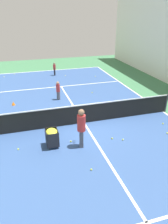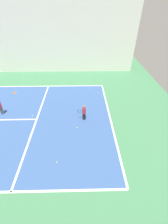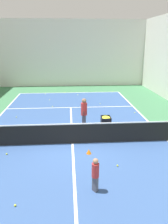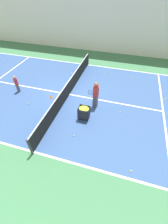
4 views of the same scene
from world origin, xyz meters
TOP-DOWN VIEW (x-y plane):
  - line_baseline_near at (0.00, -11.03)m, footprint 9.46×0.10m
  - line_service_near at (0.00, -6.06)m, footprint 9.46×0.10m
  - player_near_baseline at (-0.06, -9.23)m, footprint 0.29×0.57m
  - child_midcourt at (0.67, -3.55)m, footprint 0.34×0.34m
  - training_cone_0 at (3.48, -3.43)m, footprint 0.22×0.22m
  - tennis_ball_3 at (3.38, -10.52)m, footprint 0.07×0.07m
  - tennis_ball_6 at (-0.91, -8.79)m, footprint 0.07×0.07m
  - tennis_ball_7 at (4.23, -9.90)m, footprint 0.07×0.07m
  - tennis_ball_12 at (0.33, -5.70)m, footprint 0.07×0.07m
  - tennis_ball_14 at (-3.35, -7.83)m, footprint 0.07×0.07m

SIDE VIEW (x-z plane):
  - line_baseline_near at x=0.00m, z-range 0.00..0.01m
  - line_service_near at x=0.00m, z-range 0.00..0.01m
  - tennis_ball_3 at x=3.38m, z-range 0.00..0.07m
  - tennis_ball_6 at x=-0.91m, z-range 0.00..0.07m
  - tennis_ball_7 at x=4.23m, z-range 0.00..0.07m
  - tennis_ball_12 at x=0.33m, z-range 0.00..0.07m
  - tennis_ball_14 at x=-3.35m, z-range 0.00..0.07m
  - training_cone_0 at x=3.48m, z-range 0.00..0.23m
  - player_near_baseline at x=-0.06m, z-range 0.08..1.20m
  - child_midcourt at x=0.67m, z-range 0.09..1.29m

